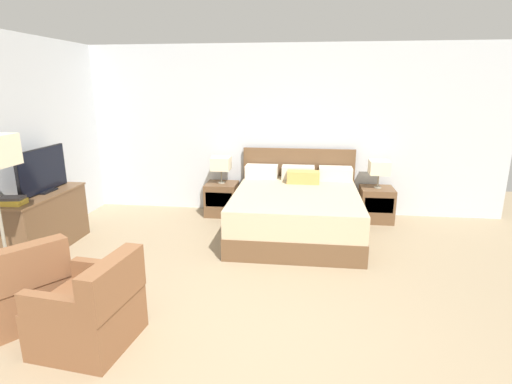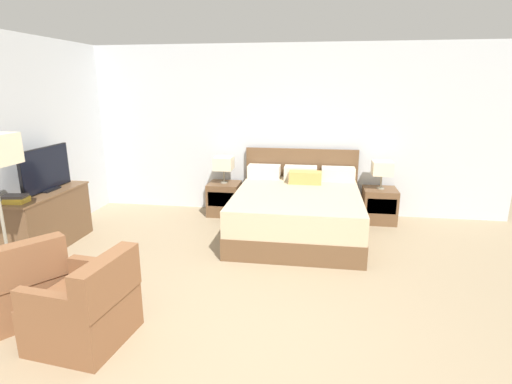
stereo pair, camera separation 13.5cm
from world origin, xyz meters
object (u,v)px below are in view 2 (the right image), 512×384
Objects in this scene: bed at (297,211)px; nightstand_left at (224,199)px; book_blue_cover at (17,199)px; dresser at (47,219)px; armchair_companion at (87,309)px; table_lamp_left at (224,164)px; armchair_by_window at (20,286)px; book_small_top at (14,196)px; tv at (46,170)px; book_red_cover at (16,201)px; nightstand_right at (379,205)px; table_lamp_right at (382,168)px.

bed reaches higher than nightstand_left.
book_blue_cover is at bearing -131.66° from nightstand_left.
armchair_companion reaches higher than dresser.
table_lamp_left is 0.44× the size of armchair_by_window.
nightstand_left is at bearing -90.00° from table_lamp_left.
book_small_top is (-1.94, -2.15, -0.02)m from table_lamp_left.
bed is 7.85× the size of book_small_top.
armchair_companion is at bearing -95.64° from nightstand_left.
dresser is at bearing 117.68° from armchair_by_window.
tv is (-1.92, -1.59, 0.74)m from nightstand_left.
tv is 1.18× the size of armchair_companion.
tv is 0.94× the size of armchair_by_window.
book_red_cover reaches higher than armchair_by_window.
dresser is (-1.92, -1.69, 0.12)m from nightstand_left.
armchair_by_window is (0.76, -1.01, -0.50)m from book_blue_cover.
table_lamp_left is 3.41m from armchair_by_window.
book_red_cover is at bearing -91.09° from dresser.
book_small_top is 0.34× the size of armchair_companion.
book_blue_cover is (0.01, -0.46, 0.40)m from dresser.
tv is at bearing 87.99° from book_small_top.
armchair_companion is (-0.34, -3.43, 0.03)m from nightstand_left.
tv is (-4.34, -1.59, 0.74)m from nightstand_right.
nightstand_right is 1.23× the size of table_lamp_right.
armchair_companion is at bearing -38.62° from book_small_top.
tv is 0.62m from book_red_cover.
dresser is 0.61m from book_blue_cover.
dresser is at bearing 132.28° from armchair_companion.
book_blue_cover is 0.04m from book_small_top.
tv reaches higher than book_small_top.
table_lamp_right is at bearing 90.00° from nightstand_right.
table_lamp_left is 2.50m from tv.
nightstand_left is 0.40× the size of dresser.
table_lamp_left is (-2.42, 0.00, 0.57)m from nightstand_right.
book_red_cover is at bearing -153.72° from table_lamp_right.
armchair_by_window is (0.77, -1.58, -0.72)m from tv.
table_lamp_left is 2.90m from book_small_top.
bed is 3.29m from dresser.
armchair_companion reaches higher than nightstand_left.
table_lamp_left is at bearing 48.36° from book_blue_cover.
nightstand_right is 0.57× the size of tv.
armchair_companion is (1.58, -1.84, -0.72)m from tv.
bed is 3.50m from book_small_top.
book_red_cover is at bearing -91.16° from tv.
nightstand_right is at bearing 41.52° from armchair_by_window.
table_lamp_right is 1.65× the size of book_red_cover.
table_lamp_right is at bearing 0.00° from table_lamp_left.
book_red_cover is at bearing 0.00° from book_small_top.
bed is 1.59× the size of dresser.
nightstand_left is 2.02× the size of book_red_cover.
bed reaches higher than nightstand_right.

